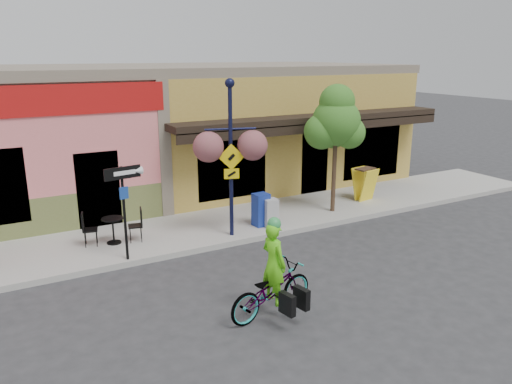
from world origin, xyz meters
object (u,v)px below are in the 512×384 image
Objects in this scene: newspaper_box_grey at (271,213)px; lamp_post at (231,160)px; one_way_sign at (124,214)px; newspaper_box_blue at (261,210)px; street_tree at (335,149)px; cyclist_rider at (274,275)px; building at (155,127)px; bicycle at (271,290)px.

lamp_post is at bearing -171.67° from newspaper_box_grey.
newspaper_box_grey is (4.21, 0.39, -0.74)m from one_way_sign.
newspaper_box_grey is (1.28, 0.10, -1.69)m from lamp_post.
street_tree is at bearing -1.93° from newspaper_box_blue.
cyclist_rider is 4.35m from lamp_post.
newspaper_box_blue is (1.08, 0.30, -1.62)m from lamp_post.
building reaches higher than lamp_post.
bicycle is 2.07× the size of newspaper_box_blue.
building is at bearing 106.51° from lamp_post.
building is at bearing 57.92° from one_way_sign.
one_way_sign is 4.10m from newspaper_box_blue.
street_tree is at bearing -57.98° from bicycle.
building is 11.18× the size of cyclist_rider.
one_way_sign is (-1.88, 3.69, 0.48)m from cyclist_rider.
lamp_post reaches higher than newspaper_box_blue.
lamp_post is 3.09m from one_way_sign.
lamp_post is (1.05, 3.98, 1.43)m from cyclist_rider.
lamp_post is at bearing -168.91° from newspaper_box_blue.
cyclist_rider is at bearing -100.29° from bicycle.
bicycle is at bearing -116.32° from newspaper_box_grey.
street_tree is (3.66, -6.15, -0.12)m from building.
lamp_post is 1.83× the size of one_way_sign.
lamp_post is (1.10, 3.98, 1.73)m from bicycle.
street_tree is (4.82, 4.38, 1.62)m from bicycle.
cyclist_rider is at bearing -87.80° from lamp_post.
lamp_post is 4.44× the size of newspaper_box_blue.
street_tree is (3.72, 0.41, -0.11)m from lamp_post.
newspaper_box_grey is at bearing -40.01° from cyclist_rider.
bicycle is 0.49× the size of street_tree.
cyclist_rider is 0.41× the size of street_tree.
newspaper_box_grey is (0.20, -0.20, -0.07)m from newspaper_box_blue.
bicycle is 1.20× the size of cyclist_rider.
bicycle is at bearing -121.28° from newspaper_box_blue.
newspaper_box_blue is at bearing -0.23° from one_way_sign.
cyclist_rider reaches higher than newspaper_box_grey.
newspaper_box_blue is at bearing -177.64° from street_tree.
street_tree is at bearing -59.22° from building.
bicycle is 0.31m from cyclist_rider.
lamp_post reaches higher than newspaper_box_grey.
newspaper_box_grey is (1.23, -6.46, -1.70)m from building.
bicycle is (-1.15, -10.54, -1.74)m from building.
bicycle is 0.85× the size of one_way_sign.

